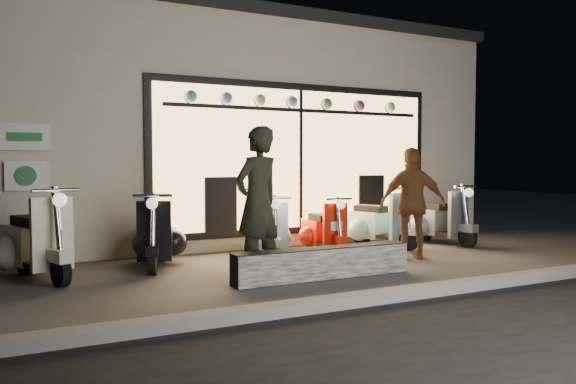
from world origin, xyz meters
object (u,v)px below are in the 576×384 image
scooter_silver (270,232)px  graffiti_barrier (323,263)px  man (258,202)px  woman (413,203)px  scooter_red (322,231)px

scooter_silver → graffiti_barrier: bearing=-76.1°
graffiti_barrier → scooter_silver: bearing=86.5°
man → woman: man is taller
graffiti_barrier → scooter_red: size_ratio=1.93×
graffiti_barrier → scooter_silver: scooter_silver is taller
scooter_red → woman: size_ratio=0.74×
graffiti_barrier → man: 1.15m
scooter_red → woman: 1.57m
scooter_red → woman: (0.93, -1.16, 0.50)m
scooter_silver → scooter_red: scooter_silver is taller
graffiti_barrier → man: man is taller
scooter_silver → woman: woman is taller
man → scooter_silver: bearing=-142.0°
scooter_silver → man: bearing=-102.9°
scooter_silver → man: (-0.83, -1.41, 0.60)m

